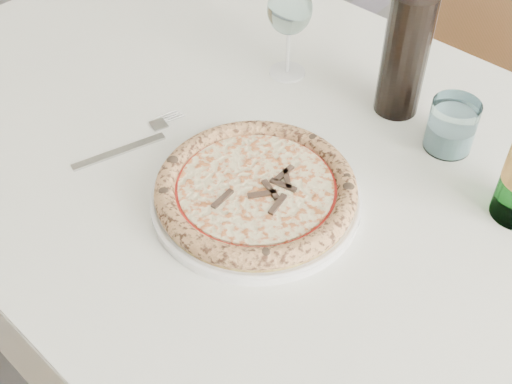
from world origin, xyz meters
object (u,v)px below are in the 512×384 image
dining_table (296,204)px  wine_glass (290,12)px  tumbler (451,129)px  wine_bottle (407,43)px  chair_far (508,75)px  plate (256,198)px  pizza (256,189)px

dining_table → wine_glass: size_ratio=9.42×
dining_table → tumbler: (0.15, 0.18, 0.12)m
wine_bottle → tumbler: bearing=-17.0°
dining_table → tumbler: tumbler is taller
chair_far → tumbler: (0.09, -0.59, 0.26)m
dining_table → chair_far: bearing=85.6°
plate → dining_table: bearing=90.0°
dining_table → pizza: size_ratio=5.60×
chair_far → wine_glass: size_ratio=5.55×
tumbler → wine_bottle: bearing=163.0°
wine_glass → plate: bearing=-60.7°
tumbler → pizza: bearing=-118.6°
plate → tumbler: 0.32m
dining_table → plate: (0.00, -0.10, 0.09)m
tumbler → wine_bottle: size_ratio=0.28×
chair_far → wine_glass: 0.72m
dining_table → wine_bottle: (0.04, 0.21, 0.21)m
pizza → wine_glass: size_ratio=1.68×
chair_far → wine_glass: chair_far is taller
dining_table → wine_bottle: 0.30m
pizza → wine_glass: bearing=119.3°
dining_table → plate: plate is taller
dining_table → pizza: (-0.00, -0.10, 0.11)m
wine_bottle → plate: bearing=-97.5°
wine_glass → tumbler: wine_glass is taller
pizza → plate: bearing=16.2°
pizza → tumbler: 0.32m
dining_table → chair_far: 0.79m
plate → tumbler: bearing=61.4°
pizza → wine_bottle: (0.04, 0.31, 0.10)m
wine_glass → chair_far: bearing=69.7°
dining_table → chair_far: chair_far is taller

